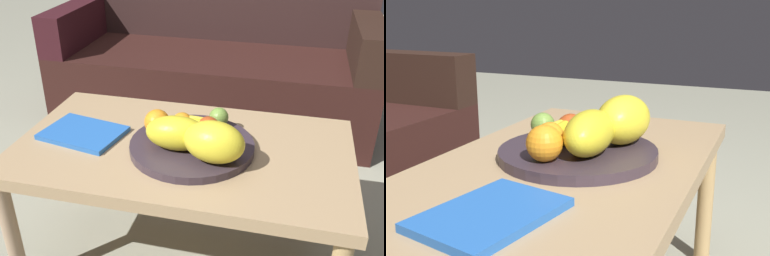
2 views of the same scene
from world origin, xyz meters
TOP-DOWN VIEW (x-y plane):
  - ground_plane at (0.00, 0.00)m, footprint 8.00×8.00m
  - coffee_table at (0.00, 0.00)m, footprint 1.05×0.61m
  - couch at (-0.13, 1.17)m, footprint 1.70×0.70m
  - fruit_bowl at (0.04, -0.02)m, footprint 0.38×0.38m
  - melon_large_front at (0.00, -0.06)m, footprint 0.19×0.11m
  - melon_smaller_beside at (0.12, -0.10)m, footprint 0.19×0.14m
  - orange_front at (-0.01, 0.04)m, footprint 0.07×0.07m
  - orange_left at (-0.08, 0.01)m, footprint 0.08×0.08m
  - apple_front at (0.08, 0.02)m, footprint 0.07×0.07m
  - apple_left at (0.09, 0.11)m, footprint 0.06×0.06m
  - banana_bunch at (0.05, 0.03)m, footprint 0.17×0.11m
  - magazine at (-0.33, -0.01)m, footprint 0.28×0.22m

SIDE VIEW (x-z plane):
  - ground_plane at x=0.00m, z-range 0.00..0.00m
  - couch at x=-0.13m, z-range -0.15..0.75m
  - coffee_table at x=0.00m, z-range 0.18..0.64m
  - magazine at x=-0.33m, z-range 0.46..0.48m
  - fruit_bowl at x=0.04m, z-range 0.46..0.48m
  - banana_bunch at x=0.05m, z-range 0.48..0.55m
  - apple_left at x=0.09m, z-range 0.48..0.55m
  - orange_front at x=-0.01m, z-range 0.48..0.55m
  - apple_front at x=0.08m, z-range 0.48..0.56m
  - orange_left at x=-0.08m, z-range 0.48..0.57m
  - melon_large_front at x=0.00m, z-range 0.48..0.59m
  - melon_smaller_beside at x=0.12m, z-range 0.48..0.60m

